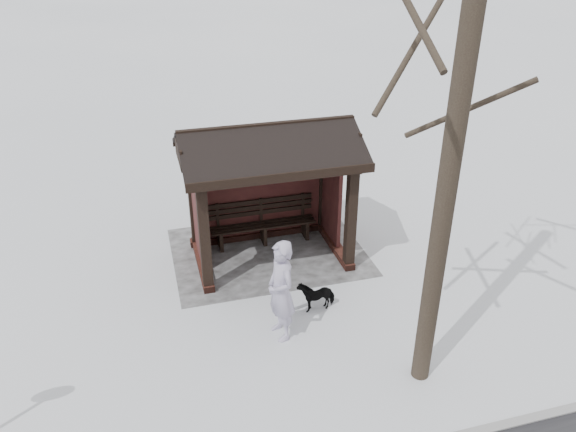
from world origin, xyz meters
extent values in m
plane|color=silver|center=(0.00, 0.00, 0.00)|extent=(120.00, 120.00, 0.00)
cube|color=#999A9F|center=(0.00, -0.20, 0.01)|extent=(4.20, 3.20, 0.02)
cube|color=#321812|center=(0.00, -0.90, 0.08)|extent=(3.30, 0.22, 0.16)
cube|color=#321812|center=(-1.50, 0.00, 0.08)|extent=(0.22, 2.10, 0.16)
cube|color=#321812|center=(1.50, 0.00, 0.08)|extent=(0.22, 2.10, 0.16)
cube|color=black|center=(-1.50, 0.90, 1.15)|extent=(0.20, 0.20, 2.30)
cube|color=black|center=(1.50, 0.90, 1.15)|extent=(0.20, 0.20, 2.30)
cube|color=black|center=(-1.50, -0.90, 1.15)|extent=(0.20, 0.20, 2.30)
cube|color=black|center=(1.50, -0.90, 1.15)|extent=(0.20, 0.20, 2.30)
cube|color=black|center=(0.00, -0.90, 1.23)|extent=(2.80, 0.08, 2.14)
cube|color=black|center=(-1.50, -0.31, 1.23)|extent=(0.08, 1.17, 2.14)
cube|color=black|center=(1.50, -0.31, 1.23)|extent=(0.08, 1.17, 2.14)
cube|color=black|center=(0.00, 0.90, 2.36)|extent=(3.40, 0.20, 0.18)
cube|color=black|center=(0.00, -0.90, 2.36)|extent=(3.40, 0.20, 0.18)
cylinder|color=black|center=(-1.50, 4.20, 4.28)|extent=(0.29, 0.29, 8.55)
imported|color=#ADA5C2|center=(0.44, 2.62, 0.96)|extent=(0.58, 0.77, 1.91)
imported|color=black|center=(-0.41, 2.02, 0.30)|extent=(0.73, 0.39, 0.59)
camera|label=1|loc=(2.44, 10.30, 6.64)|focal=35.00mm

